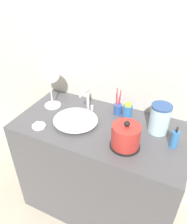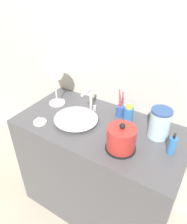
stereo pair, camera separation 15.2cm
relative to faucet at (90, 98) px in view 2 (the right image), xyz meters
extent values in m
cube|color=beige|center=(0.17, 0.20, 0.29)|extent=(6.00, 0.04, 2.60)
cube|color=#4C4C51|center=(0.17, -0.14, -0.56)|extent=(1.23, 0.63, 0.91)
ellipsoid|color=white|center=(-0.01, -0.19, -0.08)|extent=(0.33, 0.31, 0.05)
cylinder|color=silver|center=(-0.01, 0.02, -0.01)|extent=(0.02, 0.02, 0.19)
cylinder|color=silver|center=(-0.01, -0.05, 0.07)|extent=(0.02, 0.12, 0.02)
cylinder|color=silver|center=(0.03, 0.02, -0.08)|extent=(0.02, 0.02, 0.04)
cylinder|color=black|center=(0.40, -0.27, -0.10)|extent=(0.19, 0.19, 0.01)
cylinder|color=#B22D28|center=(0.40, -0.27, -0.03)|extent=(0.18, 0.18, 0.16)
sphere|color=black|center=(0.40, -0.27, 0.07)|extent=(0.04, 0.04, 0.04)
cylinder|color=#2D519E|center=(0.23, 0.05, -0.06)|extent=(0.06, 0.06, 0.08)
cylinder|color=#E5333F|center=(0.22, 0.05, 0.02)|extent=(0.02, 0.03, 0.19)
cylinder|color=#E5333F|center=(0.24, 0.06, 0.02)|extent=(0.01, 0.02, 0.18)
cylinder|color=#E5333F|center=(0.23, 0.07, 0.01)|extent=(0.03, 0.01, 0.15)
cylinder|color=#3370B7|center=(0.67, -0.14, -0.05)|extent=(0.05, 0.05, 0.12)
cylinder|color=black|center=(0.67, -0.14, 0.02)|extent=(0.01, 0.01, 0.02)
cube|color=black|center=(0.67, -0.15, 0.04)|extent=(0.01, 0.03, 0.01)
cylinder|color=#3370B7|center=(0.32, 0.01, -0.04)|extent=(0.07, 0.07, 0.12)
cylinder|color=gold|center=(0.32, 0.01, 0.02)|extent=(0.05, 0.05, 0.02)
cylinder|color=white|center=(-0.22, -0.34, -0.10)|extent=(0.10, 0.10, 0.01)
cube|color=#EFE5C6|center=(-0.22, -0.34, -0.08)|extent=(0.05, 0.04, 0.02)
cylinder|color=silver|center=(-0.29, -0.07, -0.10)|extent=(0.13, 0.13, 0.01)
cylinder|color=silver|center=(-0.29, -0.07, 0.01)|extent=(0.01, 0.01, 0.20)
torus|color=silver|center=(-0.29, -0.07, 0.20)|extent=(0.19, 0.01, 0.19)
cylinder|color=silver|center=(-0.29, -0.07, 0.20)|extent=(0.16, 0.00, 0.16)
cylinder|color=#B2DBEA|center=(0.55, -0.03, -0.01)|extent=(0.13, 0.13, 0.19)
cylinder|color=#2D4C84|center=(0.55, -0.03, 0.10)|extent=(0.14, 0.14, 0.01)
camera|label=1|loc=(0.66, -1.28, 0.85)|focal=35.00mm
camera|label=2|loc=(0.79, -1.21, 0.85)|focal=35.00mm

